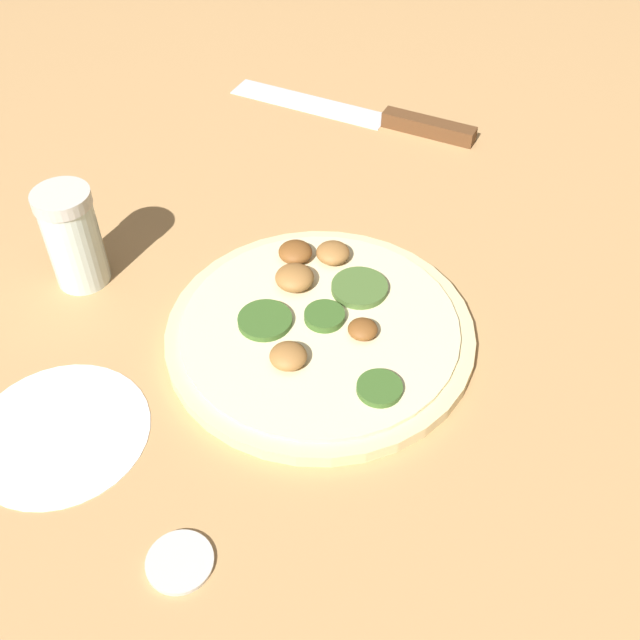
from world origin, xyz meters
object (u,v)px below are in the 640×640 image
(pizza, at_px, (320,328))
(loose_cap, at_px, (179,561))
(spice_jar, at_px, (73,237))
(knife, at_px, (388,119))

(pizza, distance_m, loose_cap, 0.23)
(pizza, xyz_separation_m, loose_cap, (0.14, 0.18, -0.01))
(pizza, xyz_separation_m, spice_jar, (0.19, -0.13, 0.04))
(pizza, height_order, loose_cap, pizza)
(spice_jar, distance_m, loose_cap, 0.31)
(loose_cap, bearing_deg, pizza, -128.80)
(spice_jar, bearing_deg, knife, -152.47)
(knife, relative_size, loose_cap, 5.56)
(pizza, xyz_separation_m, knife, (-0.17, -0.31, -0.00))
(pizza, bearing_deg, loose_cap, 51.20)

